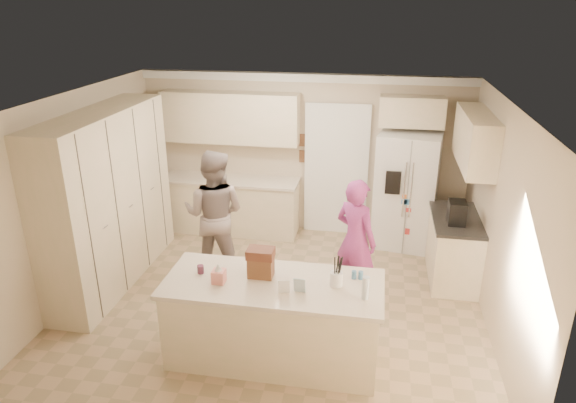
% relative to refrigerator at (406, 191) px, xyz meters
% --- Properties ---
extents(floor, '(5.20, 4.60, 0.02)m').
position_rel_refrigerator_xyz_m(floor, '(-1.66, -1.97, -0.91)').
color(floor, tan).
rests_on(floor, ground).
extents(ceiling, '(5.20, 4.60, 0.02)m').
position_rel_refrigerator_xyz_m(ceiling, '(-1.66, -1.97, 1.71)').
color(ceiling, white).
rests_on(ceiling, wall_back).
extents(wall_back, '(5.20, 0.02, 2.60)m').
position_rel_refrigerator_xyz_m(wall_back, '(-1.66, 0.34, 0.40)').
color(wall_back, beige).
rests_on(wall_back, ground).
extents(wall_front, '(5.20, 0.02, 2.60)m').
position_rel_refrigerator_xyz_m(wall_front, '(-1.66, -4.28, 0.40)').
color(wall_front, beige).
rests_on(wall_front, ground).
extents(wall_left, '(0.02, 4.60, 2.60)m').
position_rel_refrigerator_xyz_m(wall_left, '(-4.27, -1.97, 0.40)').
color(wall_left, beige).
rests_on(wall_left, ground).
extents(wall_right, '(0.02, 4.60, 2.60)m').
position_rel_refrigerator_xyz_m(wall_right, '(0.95, -1.97, 0.40)').
color(wall_right, beige).
rests_on(wall_right, ground).
extents(crown_back, '(5.20, 0.08, 0.12)m').
position_rel_refrigerator_xyz_m(crown_back, '(-1.66, 0.29, 1.63)').
color(crown_back, white).
rests_on(crown_back, wall_back).
extents(pantry_bank, '(0.60, 2.60, 2.35)m').
position_rel_refrigerator_xyz_m(pantry_bank, '(-3.96, -1.77, 0.28)').
color(pantry_bank, beige).
rests_on(pantry_bank, floor).
extents(back_base_cab, '(2.20, 0.60, 0.88)m').
position_rel_refrigerator_xyz_m(back_base_cab, '(-2.81, 0.03, -0.46)').
color(back_base_cab, beige).
rests_on(back_base_cab, floor).
extents(back_countertop, '(2.24, 0.63, 0.04)m').
position_rel_refrigerator_xyz_m(back_countertop, '(-2.81, 0.02, 0.00)').
color(back_countertop, beige).
rests_on(back_countertop, back_base_cab).
extents(back_upper_cab, '(2.20, 0.35, 0.80)m').
position_rel_refrigerator_xyz_m(back_upper_cab, '(-2.81, 0.16, 1.00)').
color(back_upper_cab, beige).
rests_on(back_upper_cab, wall_back).
extents(doorway_opening, '(0.90, 0.06, 2.10)m').
position_rel_refrigerator_xyz_m(doorway_opening, '(-1.11, 0.31, 0.15)').
color(doorway_opening, black).
rests_on(doorway_opening, floor).
extents(doorway_casing, '(1.02, 0.03, 2.22)m').
position_rel_refrigerator_xyz_m(doorway_casing, '(-1.11, 0.28, 0.15)').
color(doorway_casing, white).
rests_on(doorway_casing, floor).
extents(wall_frame_upper, '(0.15, 0.02, 0.20)m').
position_rel_refrigerator_xyz_m(wall_frame_upper, '(-1.64, 0.30, 0.65)').
color(wall_frame_upper, brown).
rests_on(wall_frame_upper, wall_back).
extents(wall_frame_lower, '(0.15, 0.02, 0.20)m').
position_rel_refrigerator_xyz_m(wall_frame_lower, '(-1.64, 0.30, 0.38)').
color(wall_frame_lower, brown).
rests_on(wall_frame_lower, wall_back).
extents(refrigerator, '(1.00, 0.84, 1.80)m').
position_rel_refrigerator_xyz_m(refrigerator, '(0.00, 0.00, 0.00)').
color(refrigerator, white).
rests_on(refrigerator, floor).
extents(fridge_seam, '(0.02, 0.02, 1.78)m').
position_rel_refrigerator_xyz_m(fridge_seam, '(0.00, -0.35, 0.00)').
color(fridge_seam, gray).
rests_on(fridge_seam, refrigerator).
extents(fridge_dispenser, '(0.22, 0.03, 0.35)m').
position_rel_refrigerator_xyz_m(fridge_dispenser, '(-0.22, -0.37, 0.25)').
color(fridge_dispenser, black).
rests_on(fridge_dispenser, refrigerator).
extents(fridge_handle_l, '(0.02, 0.02, 0.85)m').
position_rel_refrigerator_xyz_m(fridge_handle_l, '(-0.05, -0.37, 0.15)').
color(fridge_handle_l, silver).
rests_on(fridge_handle_l, refrigerator).
extents(fridge_handle_r, '(0.02, 0.02, 0.85)m').
position_rel_refrigerator_xyz_m(fridge_handle_r, '(0.05, -0.37, 0.15)').
color(fridge_handle_r, silver).
rests_on(fridge_handle_r, refrigerator).
extents(over_fridge_cab, '(0.95, 0.35, 0.45)m').
position_rel_refrigerator_xyz_m(over_fridge_cab, '(-0.01, 0.16, 1.20)').
color(over_fridge_cab, beige).
rests_on(over_fridge_cab, wall_back).
extents(right_base_cab, '(0.60, 1.20, 0.88)m').
position_rel_refrigerator_xyz_m(right_base_cab, '(0.64, -0.97, -0.46)').
color(right_base_cab, beige).
rests_on(right_base_cab, floor).
extents(right_countertop, '(0.63, 1.24, 0.04)m').
position_rel_refrigerator_xyz_m(right_countertop, '(0.63, -0.97, 0.00)').
color(right_countertop, '#2D2B28').
rests_on(right_countertop, right_base_cab).
extents(right_upper_cab, '(0.35, 1.50, 0.70)m').
position_rel_refrigerator_xyz_m(right_upper_cab, '(0.77, -0.77, 1.05)').
color(right_upper_cab, beige).
rests_on(right_upper_cab, wall_right).
extents(coffee_maker, '(0.22, 0.28, 0.30)m').
position_rel_refrigerator_xyz_m(coffee_maker, '(0.59, -1.17, 0.17)').
color(coffee_maker, black).
rests_on(coffee_maker, right_countertop).
extents(island_base, '(2.20, 0.90, 0.88)m').
position_rel_refrigerator_xyz_m(island_base, '(-1.46, -3.07, -0.46)').
color(island_base, beige).
rests_on(island_base, floor).
extents(island_top, '(2.28, 0.96, 0.05)m').
position_rel_refrigerator_xyz_m(island_top, '(-1.46, -3.07, 0.00)').
color(island_top, beige).
rests_on(island_top, island_base).
extents(utensil_crock, '(0.13, 0.13, 0.15)m').
position_rel_refrigerator_xyz_m(utensil_crock, '(-0.81, -3.02, 0.10)').
color(utensil_crock, white).
rests_on(utensil_crock, island_top).
extents(tissue_box, '(0.13, 0.13, 0.14)m').
position_rel_refrigerator_xyz_m(tissue_box, '(-2.01, -3.17, 0.10)').
color(tissue_box, '#E7867D').
rests_on(tissue_box, island_top).
extents(tissue_plume, '(0.08, 0.08, 0.08)m').
position_rel_refrigerator_xyz_m(tissue_plume, '(-2.01, -3.17, 0.20)').
color(tissue_plume, white).
rests_on(tissue_plume, tissue_box).
extents(dollhouse_body, '(0.26, 0.18, 0.22)m').
position_rel_refrigerator_xyz_m(dollhouse_body, '(-1.61, -2.97, 0.14)').
color(dollhouse_body, brown).
rests_on(dollhouse_body, island_top).
extents(dollhouse_roof, '(0.28, 0.20, 0.10)m').
position_rel_refrigerator_xyz_m(dollhouse_roof, '(-1.61, -2.97, 0.30)').
color(dollhouse_roof, '#592D1E').
rests_on(dollhouse_roof, dollhouse_body).
extents(jam_jar, '(0.07, 0.07, 0.09)m').
position_rel_refrigerator_xyz_m(jam_jar, '(-2.26, -3.02, 0.07)').
color(jam_jar, '#59263F').
rests_on(jam_jar, island_top).
extents(greeting_card_a, '(0.12, 0.06, 0.16)m').
position_rel_refrigerator_xyz_m(greeting_card_a, '(-1.31, -3.27, 0.11)').
color(greeting_card_a, white).
rests_on(greeting_card_a, island_top).
extents(greeting_card_b, '(0.12, 0.05, 0.16)m').
position_rel_refrigerator_xyz_m(greeting_card_b, '(-1.16, -3.22, 0.11)').
color(greeting_card_b, silver).
rests_on(greeting_card_b, island_top).
extents(water_bottle, '(0.07, 0.07, 0.24)m').
position_rel_refrigerator_xyz_m(water_bottle, '(-0.51, -3.22, 0.14)').
color(water_bottle, silver).
rests_on(water_bottle, island_top).
extents(shaker_salt, '(0.05, 0.05, 0.09)m').
position_rel_refrigerator_xyz_m(shaker_salt, '(-0.64, -2.85, 0.07)').
color(shaker_salt, teal).
rests_on(shaker_salt, island_top).
extents(shaker_pepper, '(0.05, 0.05, 0.09)m').
position_rel_refrigerator_xyz_m(shaker_pepper, '(-0.57, -2.85, 0.07)').
color(shaker_pepper, teal).
rests_on(shaker_pepper, island_top).
extents(teen_boy, '(0.90, 0.71, 1.81)m').
position_rel_refrigerator_xyz_m(teen_boy, '(-2.63, -1.39, 0.00)').
color(teen_boy, gray).
rests_on(teen_boy, floor).
extents(teen_girl, '(0.71, 0.65, 1.62)m').
position_rel_refrigerator_xyz_m(teen_girl, '(-0.68, -1.68, -0.09)').
color(teen_girl, '#C23CA1').
rests_on(teen_girl, floor).
extents(fridge_magnets, '(0.76, 0.02, 1.44)m').
position_rel_refrigerator_xyz_m(fridge_magnets, '(0.00, -0.36, 0.00)').
color(fridge_magnets, tan).
rests_on(fridge_magnets, refrigerator).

